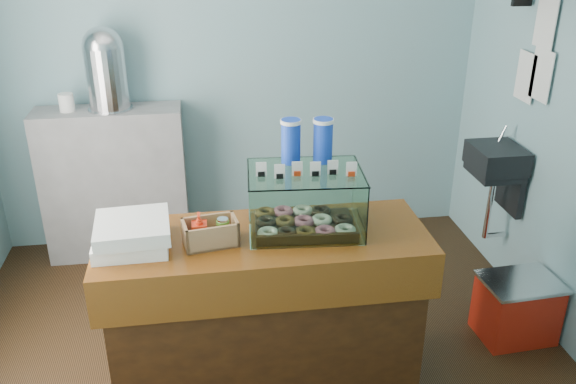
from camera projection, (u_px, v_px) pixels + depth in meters
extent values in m
plane|color=black|center=(262.00, 351.00, 3.53)|extent=(3.50, 3.50, 0.00)
cube|color=#81B1BD|center=(235.00, 56.00, 4.30)|extent=(3.50, 0.04, 2.80)
cube|color=#81B1BD|center=(315.00, 294.00, 1.60)|extent=(3.50, 0.04, 2.80)
cube|color=black|center=(497.00, 158.00, 3.87)|extent=(0.30, 0.35, 0.15)
cube|color=black|center=(511.00, 185.00, 3.97)|extent=(0.04, 0.30, 0.35)
cylinder|color=silver|center=(502.00, 134.00, 3.92)|extent=(0.02, 0.02, 0.12)
cylinder|color=silver|center=(489.00, 207.00, 4.01)|extent=(0.04, 0.04, 0.45)
cube|color=white|center=(541.00, 75.00, 3.57)|extent=(0.01, 0.21, 0.30)
cube|color=white|center=(526.00, 77.00, 3.74)|extent=(0.01, 0.21, 0.30)
cube|color=white|center=(546.00, 21.00, 3.49)|extent=(0.01, 0.21, 0.30)
cube|color=#46230D|center=(265.00, 317.00, 3.13)|extent=(1.50, 0.56, 0.84)
cube|color=#4D1F0A|center=(264.00, 241.00, 2.95)|extent=(1.60, 0.60, 0.06)
cube|color=#4D1F0A|center=(272.00, 294.00, 2.74)|extent=(1.60, 0.04, 0.18)
cube|color=gray|center=(115.00, 183.00, 4.37)|extent=(1.00, 0.32, 1.10)
cube|color=black|center=(305.00, 226.00, 3.00)|extent=(0.51, 0.38, 0.02)
torus|color=white|center=(269.00, 233.00, 2.88)|extent=(0.10, 0.10, 0.03)
torus|color=black|center=(288.00, 233.00, 2.88)|extent=(0.10, 0.10, 0.03)
torus|color=brown|center=(307.00, 232.00, 2.89)|extent=(0.10, 0.10, 0.03)
torus|color=pink|center=(326.00, 231.00, 2.90)|extent=(0.10, 0.10, 0.03)
torus|color=white|center=(345.00, 231.00, 2.90)|extent=(0.10, 0.10, 0.03)
torus|color=black|center=(268.00, 222.00, 2.98)|extent=(0.10, 0.10, 0.03)
torus|color=brown|center=(286.00, 222.00, 2.99)|extent=(0.10, 0.10, 0.03)
torus|color=pink|center=(305.00, 221.00, 2.99)|extent=(0.10, 0.10, 0.03)
torus|color=white|center=(323.00, 220.00, 3.00)|extent=(0.10, 0.10, 0.03)
torus|color=black|center=(341.00, 220.00, 3.00)|extent=(0.10, 0.10, 0.03)
torus|color=brown|center=(267.00, 212.00, 3.08)|extent=(0.10, 0.10, 0.03)
torus|color=pink|center=(285.00, 212.00, 3.09)|extent=(0.10, 0.10, 0.03)
torus|color=white|center=(302.00, 211.00, 3.09)|extent=(0.10, 0.10, 0.03)
torus|color=black|center=(320.00, 210.00, 3.10)|extent=(0.10, 0.10, 0.03)
cube|color=white|center=(309.00, 219.00, 2.77)|extent=(0.54, 0.05, 0.29)
cube|color=white|center=(301.00, 185.00, 3.12)|extent=(0.54, 0.05, 0.29)
cube|color=white|center=(249.00, 203.00, 2.93)|extent=(0.04, 0.39, 0.29)
cube|color=white|center=(360.00, 199.00, 2.96)|extent=(0.04, 0.39, 0.29)
cube|color=white|center=(305.00, 172.00, 2.88)|extent=(0.58, 0.44, 0.01)
cube|color=white|center=(261.00, 170.00, 2.81)|extent=(0.05, 0.01, 0.07)
cube|color=black|center=(261.00, 175.00, 2.82)|extent=(0.03, 0.02, 0.02)
cube|color=white|center=(279.00, 170.00, 2.81)|extent=(0.05, 0.01, 0.07)
cube|color=black|center=(279.00, 174.00, 2.82)|extent=(0.03, 0.02, 0.02)
cube|color=white|center=(297.00, 169.00, 2.82)|extent=(0.05, 0.01, 0.07)
cube|color=red|center=(297.00, 174.00, 2.83)|extent=(0.03, 0.02, 0.02)
cube|color=white|center=(315.00, 169.00, 2.83)|extent=(0.05, 0.01, 0.07)
cube|color=black|center=(315.00, 173.00, 2.83)|extent=(0.03, 0.02, 0.02)
cube|color=white|center=(333.00, 168.00, 2.83)|extent=(0.05, 0.01, 0.07)
cube|color=black|center=(333.00, 173.00, 2.84)|extent=(0.03, 0.02, 0.02)
cube|color=white|center=(351.00, 168.00, 2.84)|extent=(0.05, 0.01, 0.07)
cube|color=red|center=(351.00, 172.00, 2.85)|extent=(0.03, 0.02, 0.02)
cylinder|color=blue|center=(291.00, 141.00, 2.95)|extent=(0.09, 0.09, 0.22)
cylinder|color=white|center=(291.00, 121.00, 2.91)|extent=(0.10, 0.10, 0.02)
cylinder|color=blue|center=(323.00, 140.00, 2.96)|extent=(0.09, 0.09, 0.22)
cylinder|color=white|center=(323.00, 121.00, 2.92)|extent=(0.10, 0.10, 0.02)
cube|color=tan|center=(211.00, 243.00, 2.86)|extent=(0.27, 0.19, 0.01)
cube|color=tan|center=(213.00, 239.00, 2.78)|extent=(0.25, 0.05, 0.12)
cube|color=tan|center=(208.00, 226.00, 2.89)|extent=(0.25, 0.05, 0.12)
cube|color=tan|center=(185.00, 236.00, 2.80)|extent=(0.04, 0.15, 0.12)
cube|color=tan|center=(235.00, 229.00, 2.87)|extent=(0.04, 0.15, 0.12)
imported|color=red|center=(200.00, 228.00, 2.81)|extent=(0.08, 0.08, 0.16)
cylinder|color=#528D26|center=(223.00, 230.00, 2.85)|extent=(0.06, 0.06, 0.10)
cylinder|color=silver|center=(223.00, 220.00, 2.83)|extent=(0.05, 0.05, 0.01)
cube|color=white|center=(132.00, 240.00, 2.83)|extent=(0.34, 0.34, 0.07)
cube|color=white|center=(132.00, 228.00, 2.79)|extent=(0.36, 0.36, 0.07)
cylinder|color=silver|center=(111.00, 108.00, 4.15)|extent=(0.30, 0.30, 0.01)
cylinder|color=silver|center=(107.00, 78.00, 4.06)|extent=(0.27, 0.27, 0.41)
sphere|color=silver|center=(103.00, 47.00, 3.97)|extent=(0.27, 0.27, 0.27)
cube|color=red|center=(516.00, 310.00, 3.60)|extent=(0.43, 0.34, 0.36)
cube|color=silver|center=(521.00, 282.00, 3.52)|extent=(0.46, 0.36, 0.02)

